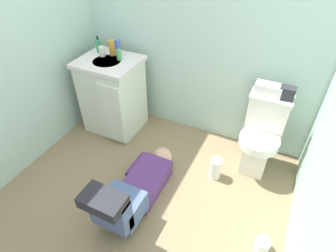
# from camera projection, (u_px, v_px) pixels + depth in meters

# --- Properties ---
(ground_plane) EXTENTS (2.90, 3.05, 0.04)m
(ground_plane) POSITION_uv_depth(u_px,v_px,m) (147.00, 191.00, 2.54)
(ground_plane) COLOR #826D4E
(wall_back) EXTENTS (2.56, 0.08, 2.40)m
(wall_back) POSITION_uv_depth(u_px,v_px,m) (198.00, 20.00, 2.52)
(wall_back) COLOR #ABC9BB
(wall_back) RESTS_ON ground_plane
(wall_left) EXTENTS (0.08, 2.05, 2.40)m
(wall_left) POSITION_uv_depth(u_px,v_px,m) (2.00, 38.00, 2.19)
(wall_left) COLOR #ABC9BB
(wall_left) RESTS_ON ground_plane
(toilet) EXTENTS (0.36, 0.46, 0.75)m
(toilet) POSITION_uv_depth(u_px,v_px,m) (261.00, 136.00, 2.55)
(toilet) COLOR white
(toilet) RESTS_ON ground_plane
(vanity_cabinet) EXTENTS (0.60, 0.53, 0.82)m
(vanity_cabinet) POSITION_uv_depth(u_px,v_px,m) (113.00, 95.00, 2.99)
(vanity_cabinet) COLOR silver
(vanity_cabinet) RESTS_ON ground_plane
(faucet) EXTENTS (0.02, 0.02, 0.10)m
(faucet) POSITION_uv_depth(u_px,v_px,m) (115.00, 50.00, 2.81)
(faucet) COLOR silver
(faucet) RESTS_ON vanity_cabinet
(person_plumber) EXTENTS (0.39, 1.06, 0.52)m
(person_plumber) POSITION_uv_depth(u_px,v_px,m) (134.00, 190.00, 2.31)
(person_plumber) COLOR #512D6B
(person_plumber) RESTS_ON ground_plane
(tissue_box) EXTENTS (0.22, 0.11, 0.10)m
(tissue_box) POSITION_uv_depth(u_px,v_px,m) (268.00, 89.00, 2.35)
(tissue_box) COLOR silver
(tissue_box) RESTS_ON toilet
(toiletry_bag) EXTENTS (0.12, 0.09, 0.11)m
(toiletry_bag) POSITION_uv_depth(u_px,v_px,m) (287.00, 93.00, 2.30)
(toiletry_bag) COLOR #26262D
(toiletry_bag) RESTS_ON toilet
(soap_dispenser) EXTENTS (0.06, 0.06, 0.17)m
(soap_dispenser) POSITION_uv_depth(u_px,v_px,m) (99.00, 46.00, 2.85)
(soap_dispenser) COLOR #3D9062
(soap_dispenser) RESTS_ON vanity_cabinet
(bottle_white) EXTENTS (0.06, 0.06, 0.10)m
(bottle_white) POSITION_uv_depth(u_px,v_px,m) (102.00, 51.00, 2.78)
(bottle_white) COLOR white
(bottle_white) RESTS_ON vanity_cabinet
(bottle_amber) EXTENTS (0.06, 0.06, 0.16)m
(bottle_amber) POSITION_uv_depth(u_px,v_px,m) (112.00, 48.00, 2.78)
(bottle_amber) COLOR orange
(bottle_amber) RESTS_ON vanity_cabinet
(bottle_blue) EXTENTS (0.05, 0.05, 0.15)m
(bottle_blue) POSITION_uv_depth(u_px,v_px,m) (118.00, 47.00, 2.79)
(bottle_blue) COLOR #3E60BA
(bottle_blue) RESTS_ON vanity_cabinet
(bottle_green) EXTENTS (0.05, 0.05, 0.10)m
(bottle_green) POSITION_uv_depth(u_px,v_px,m) (119.00, 55.00, 2.72)
(bottle_green) COLOR #499752
(bottle_green) RESTS_ON vanity_cabinet
(paper_towel_roll) EXTENTS (0.11, 0.11, 0.21)m
(paper_towel_roll) POSITION_uv_depth(u_px,v_px,m) (216.00, 168.00, 2.59)
(paper_towel_roll) COLOR white
(paper_towel_roll) RESTS_ON ground_plane
(toilet_paper_roll) EXTENTS (0.11, 0.11, 0.10)m
(toilet_paper_roll) POSITION_uv_depth(u_px,v_px,m) (262.00, 245.00, 2.07)
(toilet_paper_roll) COLOR white
(toilet_paper_roll) RESTS_ON ground_plane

